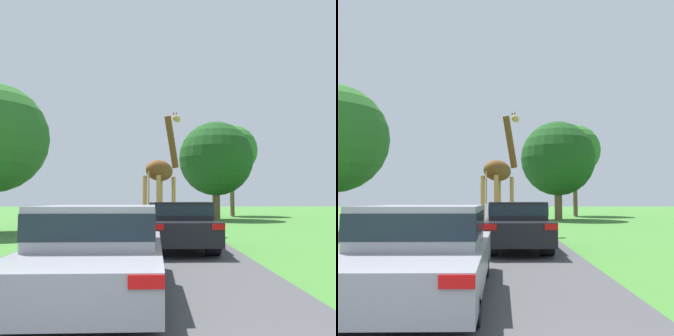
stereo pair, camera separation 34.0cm
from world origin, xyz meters
The scene contains 7 objects.
road centered at (0.00, 30.00, 0.00)m, with size 6.42×120.00×0.00m.
giraffe_near_road centered at (1.04, 12.86, 2.58)m, with size 1.80×2.44×5.41m.
car_lead_maroon centered at (-0.10, 4.04, 0.74)m, with size 1.94×4.51×1.39m.
car_queue_right centered at (1.59, 9.18, 0.76)m, with size 1.84×4.06×1.42m.
car_queue_left centered at (1.17, 24.55, 0.74)m, with size 1.83×4.38×1.38m.
tree_left_edge centered at (7.96, 31.31, 6.10)m, with size 4.80×4.80×8.53m.
tree_right_cluster centered at (5.36, 24.92, 4.58)m, with size 5.58×5.58×7.39m.
Camera 2 is at (1.12, -1.64, 1.48)m, focal length 38.00 mm.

